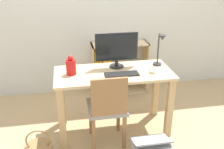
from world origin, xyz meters
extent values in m
plane|color=tan|center=(0.00, 0.00, 0.00)|extent=(10.00, 10.00, 0.00)
cube|color=silver|center=(0.00, 1.13, 1.30)|extent=(8.00, 0.05, 2.60)
cube|color=#D8BC8C|center=(0.00, 0.00, 0.73)|extent=(1.29, 0.57, 0.03)
cube|color=tan|center=(-0.59, -0.23, 0.36)|extent=(0.07, 0.07, 0.72)
cube|color=tan|center=(0.59, -0.23, 0.36)|extent=(0.07, 0.07, 0.72)
cube|color=tan|center=(-0.59, 0.23, 0.36)|extent=(0.07, 0.07, 0.72)
cube|color=tan|center=(0.59, 0.23, 0.36)|extent=(0.07, 0.07, 0.72)
cylinder|color=#232326|center=(0.06, 0.14, 0.76)|extent=(0.16, 0.16, 0.02)
cylinder|color=#232326|center=(0.06, 0.14, 0.80)|extent=(0.04, 0.04, 0.08)
cube|color=#232326|center=(0.06, 0.14, 0.99)|extent=(0.48, 0.02, 0.32)
cube|color=black|center=(0.06, 0.14, 0.99)|extent=(0.46, 0.03, 0.29)
cube|color=black|center=(0.07, -0.09, 0.76)|extent=(0.37, 0.13, 0.02)
cylinder|color=red|center=(-0.46, 0.02, 0.83)|extent=(0.11, 0.11, 0.16)
sphere|color=red|center=(-0.46, 0.02, 0.93)|extent=(0.06, 0.06, 0.06)
cylinder|color=#2D2D33|center=(0.54, 0.12, 0.76)|extent=(0.10, 0.10, 0.02)
cylinder|color=#2D2D33|center=(0.54, 0.12, 0.94)|extent=(0.02, 0.02, 0.35)
cylinder|color=#2D2D33|center=(0.54, 0.07, 1.12)|extent=(0.01, 0.10, 0.01)
cone|color=#2D2D33|center=(0.54, 0.02, 1.10)|extent=(0.08, 0.08, 0.06)
cube|color=gray|center=(-0.11, -0.20, 0.43)|extent=(0.40, 0.40, 0.04)
cube|color=olive|center=(-0.11, -0.39, 0.65)|extent=(0.36, 0.03, 0.40)
cube|color=olive|center=(-0.28, -0.37, 0.21)|extent=(0.04, 0.04, 0.41)
cube|color=olive|center=(0.05, -0.37, 0.21)|extent=(0.04, 0.04, 0.41)
cube|color=olive|center=(-0.28, -0.04, 0.21)|extent=(0.04, 0.04, 0.41)
cube|color=olive|center=(0.05, -0.04, 0.21)|extent=(0.04, 0.04, 0.41)
cube|color=#D8BC8C|center=(-0.13, 0.95, 0.38)|extent=(0.02, 0.28, 0.77)
cube|color=#D8BC8C|center=(0.67, 0.95, 0.38)|extent=(0.02, 0.28, 0.77)
cube|color=#D8BC8C|center=(0.27, 0.95, 0.01)|extent=(0.82, 0.28, 0.02)
cube|color=#D8BC8C|center=(0.27, 0.95, 0.76)|extent=(0.82, 0.28, 0.02)
cube|color=#D8BC8C|center=(0.27, 0.95, 0.38)|extent=(0.78, 0.28, 0.02)
cube|color=navy|center=(-0.08, 0.95, 0.16)|extent=(0.06, 0.24, 0.28)
cube|color=orange|center=(-0.01, 0.95, 0.18)|extent=(0.04, 0.24, 0.33)
cube|color=red|center=(0.04, 0.95, 0.16)|extent=(0.05, 0.24, 0.28)
cube|color=beige|center=(0.11, 0.95, 0.14)|extent=(0.06, 0.24, 0.25)
cube|color=navy|center=(0.18, 0.95, 0.13)|extent=(0.07, 0.24, 0.23)
cube|color=orange|center=(-0.09, 0.95, 0.54)|extent=(0.05, 0.24, 0.30)
cube|color=orange|center=(-0.03, 0.95, 0.51)|extent=(0.04, 0.24, 0.23)
cube|color=orange|center=(0.03, 0.95, 0.55)|extent=(0.07, 0.24, 0.31)
cube|color=orange|center=(0.10, 0.95, 0.52)|extent=(0.06, 0.24, 0.25)
torus|color=#997547|center=(-0.83, -0.40, 0.25)|extent=(0.24, 0.02, 0.24)
cube|color=#999EA3|center=(0.28, -0.55, 0.21)|extent=(0.38, 0.27, 0.11)
camera|label=1|loc=(-0.49, -2.58, 1.89)|focal=42.00mm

